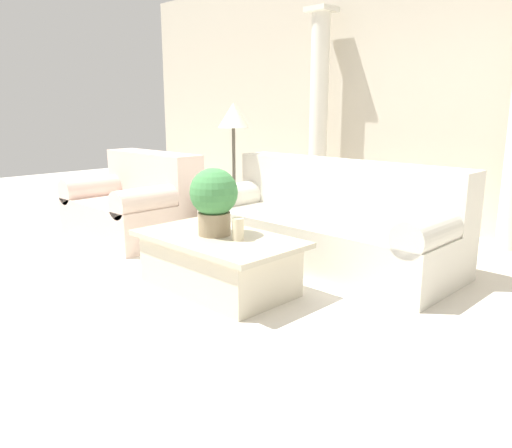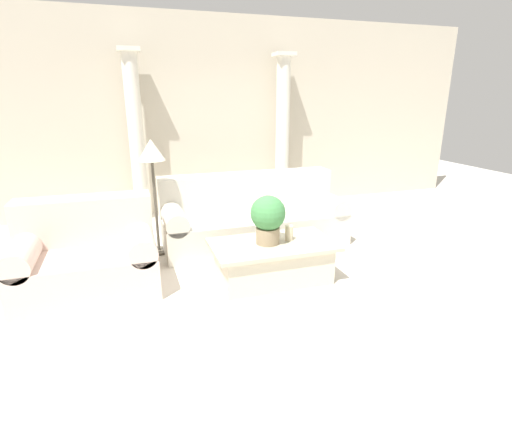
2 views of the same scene
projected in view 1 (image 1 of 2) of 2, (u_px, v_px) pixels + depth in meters
The scene contains 9 objects.
ground_plane at pixel (254, 275), 4.28m from camera, with size 16.00×16.00×0.00m, color silver.
wall_back at pixel (418, 90), 5.79m from camera, with size 10.00×0.06×3.20m.
sofa_long at pixel (329, 223), 4.62m from camera, with size 2.44×0.98×0.92m.
loveseat at pixel (136, 203), 5.50m from camera, with size 1.38×0.98×0.92m.
coffee_table at pixel (218, 262), 3.92m from camera, with size 1.33×0.77×0.43m.
potted_plant at pixel (214, 198), 3.85m from camera, with size 0.37×0.37×0.52m.
pillar_candle at pixel (238, 229), 3.73m from camera, with size 0.09×0.09×0.17m.
floor_lamp at pixel (233, 128), 5.30m from camera, with size 0.33×0.33×1.45m.
column_left at pixel (319, 113), 6.45m from camera, with size 0.33×0.33×2.62m.
Camera 1 is at (2.87, -2.88, 1.40)m, focal length 35.00 mm.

